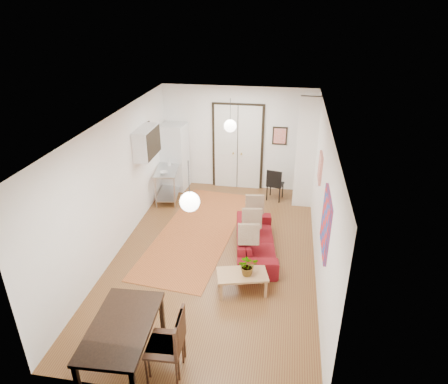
% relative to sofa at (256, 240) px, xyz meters
% --- Properties ---
extents(floor, '(7.00, 7.00, 0.00)m').
position_rel_sofa_xyz_m(floor, '(-0.84, -0.16, -0.30)').
color(floor, brown).
rests_on(floor, ground).
extents(ceiling, '(4.20, 7.00, 0.02)m').
position_rel_sofa_xyz_m(ceiling, '(-0.84, -0.16, 2.60)').
color(ceiling, silver).
rests_on(ceiling, wall_back).
extents(wall_back, '(4.20, 0.02, 2.90)m').
position_rel_sofa_xyz_m(wall_back, '(-0.84, 3.34, 1.15)').
color(wall_back, white).
rests_on(wall_back, floor).
extents(wall_front, '(4.20, 0.02, 2.90)m').
position_rel_sofa_xyz_m(wall_front, '(-0.84, -3.66, 1.15)').
color(wall_front, white).
rests_on(wall_front, floor).
extents(wall_left, '(0.02, 7.00, 2.90)m').
position_rel_sofa_xyz_m(wall_left, '(-2.94, -0.16, 1.15)').
color(wall_left, white).
rests_on(wall_left, floor).
extents(wall_right, '(0.02, 7.00, 2.90)m').
position_rel_sofa_xyz_m(wall_right, '(1.26, -0.16, 1.15)').
color(wall_right, white).
rests_on(wall_right, floor).
extents(double_doors, '(1.44, 0.06, 2.50)m').
position_rel_sofa_xyz_m(double_doors, '(-0.84, 3.29, 0.90)').
color(double_doors, silver).
rests_on(double_doors, wall_back).
extents(stub_partition, '(0.50, 0.10, 2.90)m').
position_rel_sofa_xyz_m(stub_partition, '(1.01, 2.39, 1.15)').
color(stub_partition, white).
rests_on(stub_partition, floor).
extents(wall_cabinet, '(0.35, 1.00, 0.70)m').
position_rel_sofa_xyz_m(wall_cabinet, '(-2.76, 1.34, 1.60)').
color(wall_cabinet, white).
rests_on(wall_cabinet, wall_left).
extents(painting_popart, '(0.05, 1.00, 1.00)m').
position_rel_sofa_xyz_m(painting_popart, '(1.23, -1.41, 1.35)').
color(painting_popart, red).
rests_on(painting_popart, wall_right).
extents(painting_abstract, '(0.05, 0.50, 0.60)m').
position_rel_sofa_xyz_m(painting_abstract, '(1.23, 0.64, 1.50)').
color(painting_abstract, '#F1E2C9').
rests_on(painting_abstract, wall_right).
extents(poster_back, '(0.40, 0.03, 0.50)m').
position_rel_sofa_xyz_m(poster_back, '(0.31, 3.31, 1.30)').
color(poster_back, red).
rests_on(poster_back, wall_back).
extents(print_left, '(0.03, 0.44, 0.54)m').
position_rel_sofa_xyz_m(print_left, '(-2.91, 1.84, 1.65)').
color(print_left, olive).
rests_on(print_left, wall_left).
extents(pendant_back, '(0.30, 0.30, 0.80)m').
position_rel_sofa_xyz_m(pendant_back, '(-0.84, 1.84, 1.95)').
color(pendant_back, white).
rests_on(pendant_back, ceiling).
extents(pendant_front, '(0.30, 0.30, 0.80)m').
position_rel_sofa_xyz_m(pendant_front, '(-0.84, -2.16, 1.95)').
color(pendant_front, white).
rests_on(pendant_front, ceiling).
extents(kilim_rug, '(2.07, 4.48, 0.01)m').
position_rel_sofa_xyz_m(kilim_rug, '(-1.43, 0.64, -0.30)').
color(kilim_rug, '#AD5D2B').
rests_on(kilim_rug, floor).
extents(sofa, '(1.08, 2.15, 0.60)m').
position_rel_sofa_xyz_m(sofa, '(0.00, 0.00, 0.00)').
color(sofa, maroon).
rests_on(sofa, floor).
extents(coffee_table, '(1.02, 0.73, 0.41)m').
position_rel_sofa_xyz_m(coffee_table, '(-0.13, -1.33, 0.05)').
color(coffee_table, '#AC8051').
rests_on(coffee_table, floor).
extents(potted_plant, '(0.39, 0.43, 0.40)m').
position_rel_sofa_xyz_m(potted_plant, '(-0.03, -1.33, 0.31)').
color(potted_plant, '#335B28').
rests_on(potted_plant, coffee_table).
extents(kitchen_counter, '(0.72, 1.21, 0.87)m').
position_rel_sofa_xyz_m(kitchen_counter, '(-2.59, 2.21, 0.26)').
color(kitchen_counter, '#B1B4B5').
rests_on(kitchen_counter, floor).
extents(bowl, '(0.26, 0.26, 0.05)m').
position_rel_sofa_xyz_m(bowl, '(-2.59, 1.91, 0.60)').
color(bowl, silver).
rests_on(bowl, kitchen_counter).
extents(soap_bottle, '(0.11, 0.10, 0.18)m').
position_rel_sofa_xyz_m(soap_bottle, '(-2.59, 2.46, 0.66)').
color(soap_bottle, teal).
rests_on(soap_bottle, kitchen_counter).
extents(fridge, '(0.72, 0.72, 1.88)m').
position_rel_sofa_xyz_m(fridge, '(-2.59, 2.99, 0.64)').
color(fridge, silver).
rests_on(fridge, floor).
extents(dining_table, '(0.93, 1.54, 0.83)m').
position_rel_sofa_xyz_m(dining_table, '(-1.60, -3.31, 0.44)').
color(dining_table, black).
rests_on(dining_table, floor).
extents(dining_chair_near, '(0.52, 0.71, 1.03)m').
position_rel_sofa_xyz_m(dining_chair_near, '(-1.00, -3.10, 0.30)').
color(dining_chair_near, '#331D10').
rests_on(dining_chair_near, floor).
extents(dining_chair_far, '(0.52, 0.71, 1.03)m').
position_rel_sofa_xyz_m(dining_chair_far, '(-1.00, -3.21, 0.30)').
color(dining_chair_far, '#331D10').
rests_on(dining_chair_far, floor).
extents(black_side_chair, '(0.49, 0.49, 0.90)m').
position_rel_sofa_xyz_m(black_side_chair, '(0.28, 2.75, 0.22)').
color(black_side_chair, black).
rests_on(black_side_chair, floor).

